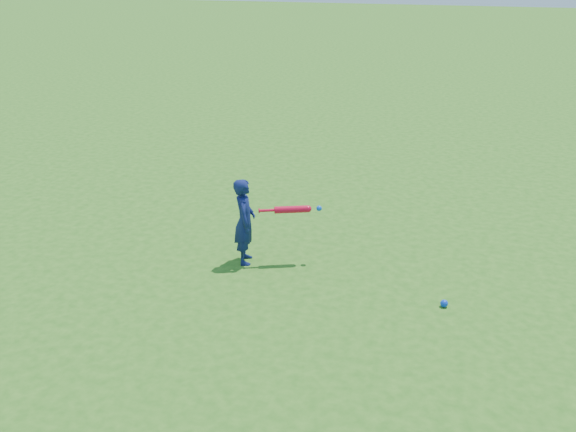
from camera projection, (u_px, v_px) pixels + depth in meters
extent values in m
plane|color=#286117|center=(235.00, 241.00, 8.06)|extent=(80.00, 80.00, 0.00)
imported|color=#11194F|center=(245.00, 221.00, 7.34)|extent=(0.34, 0.43, 1.02)
sphere|color=#0C38D3|center=(444.00, 303.00, 6.55)|extent=(0.08, 0.08, 0.08)
cylinder|color=red|center=(259.00, 211.00, 7.26)|extent=(0.03, 0.06, 0.06)
cylinder|color=red|center=(267.00, 210.00, 7.27)|extent=(0.18, 0.10, 0.03)
cylinder|color=red|center=(291.00, 209.00, 7.30)|extent=(0.39, 0.22, 0.08)
sphere|color=red|center=(308.00, 209.00, 7.32)|extent=(0.08, 0.08, 0.08)
sphere|color=blue|center=(319.00, 208.00, 7.33)|extent=(0.06, 0.06, 0.06)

